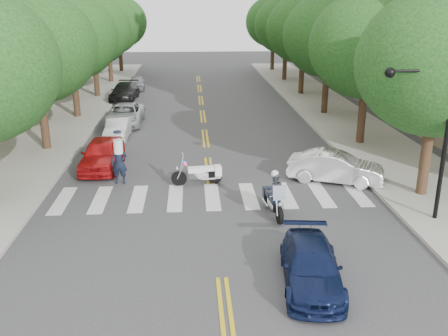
{
  "coord_description": "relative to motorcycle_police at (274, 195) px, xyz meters",
  "views": [
    {
      "loc": [
        -0.8,
        -13.02,
        7.85
      ],
      "look_at": [
        0.49,
        6.43,
        1.3
      ],
      "focal_mm": 40.0,
      "sensor_mm": 36.0,
      "label": 1
    }
  ],
  "objects": [
    {
      "name": "tree_r_5",
      "position": [
        6.52,
        41.45,
        4.75
      ],
      "size": [
        6.4,
        6.4,
        8.45
      ],
      "color": "#382316",
      "rests_on": "ground"
    },
    {
      "name": "tree_l_5",
      "position": [
        -11.08,
        41.45,
        4.75
      ],
      "size": [
        6.4,
        6.4,
        8.45
      ],
      "color": "#382316",
      "rests_on": "ground"
    },
    {
      "name": "sedan_blue",
      "position": [
        0.27,
        -5.05,
        -0.22
      ],
      "size": [
        2.09,
        4.19,
        1.17
      ],
      "primitive_type": "imported",
      "rotation": [
        0.0,
        0.0,
        -0.12
      ],
      "color": "#0E173B",
      "rests_on": "ground"
    },
    {
      "name": "parked_car_c",
      "position": [
        -7.48,
        15.26,
        -0.13
      ],
      "size": [
        2.32,
        4.9,
        1.35
      ],
      "primitive_type": "imported",
      "rotation": [
        0.0,
        0.0,
        -0.02
      ],
      "color": "#AAAEB2",
      "rests_on": "ground"
    },
    {
      "name": "sidewalk_right",
      "position": [
        7.22,
        17.45,
        -0.73
      ],
      "size": [
        5.0,
        60.0,
        0.15
      ],
      "primitive_type": "cube",
      "color": "#9E9991",
      "rests_on": "ground"
    },
    {
      "name": "parked_car_e",
      "position": [
        -8.11,
        29.45,
        -0.2
      ],
      "size": [
        1.67,
        3.66,
        1.22
      ],
      "primitive_type": "imported",
      "rotation": [
        0.0,
        0.0,
        0.07
      ],
      "color": "gray",
      "rests_on": "ground"
    },
    {
      "name": "traffic_signal_pole",
      "position": [
        5.44,
        -1.06,
        2.91
      ],
      "size": [
        2.82,
        0.42,
        6.0
      ],
      "color": "black",
      "rests_on": "ground"
    },
    {
      "name": "tree_l_2",
      "position": [
        -11.08,
        17.45,
        4.75
      ],
      "size": [
        6.4,
        6.4,
        8.45
      ],
      "color": "#382316",
      "rests_on": "ground"
    },
    {
      "name": "ground",
      "position": [
        -2.28,
        -4.55,
        -0.81
      ],
      "size": [
        140.0,
        140.0,
        0.0
      ],
      "primitive_type": "plane",
      "color": "#38383A",
      "rests_on": "ground"
    },
    {
      "name": "tree_r_4",
      "position": [
        6.52,
        33.45,
        4.75
      ],
      "size": [
        6.4,
        6.4,
        8.45
      ],
      "color": "#382316",
      "rests_on": "ground"
    },
    {
      "name": "convertible",
      "position": [
        3.37,
        3.44,
        -0.11
      ],
      "size": [
        4.48,
        2.97,
        1.4
      ],
      "primitive_type": "imported",
      "rotation": [
        0.0,
        0.0,
        1.18
      ],
      "color": "white",
      "rests_on": "ground"
    },
    {
      "name": "tree_l_3",
      "position": [
        -11.08,
        25.45,
        4.75
      ],
      "size": [
        6.4,
        6.4,
        8.45
      ],
      "color": "#382316",
      "rests_on": "ground"
    },
    {
      "name": "motorcycle_police",
      "position": [
        0.0,
        0.0,
        0.0
      ],
      "size": [
        0.8,
        2.24,
        1.82
      ],
      "rotation": [
        0.0,
        0.0,
        3.24
      ],
      "color": "black",
      "rests_on": "ground"
    },
    {
      "name": "parked_car_a",
      "position": [
        -7.48,
        6.08,
        -0.06
      ],
      "size": [
        1.92,
        4.46,
        1.5
      ],
      "primitive_type": "imported",
      "rotation": [
        0.0,
        0.0,
        -0.03
      ],
      "color": "red",
      "rests_on": "ground"
    },
    {
      "name": "parked_car_d",
      "position": [
        -8.58,
        23.95,
        -0.1
      ],
      "size": [
        2.25,
        4.96,
        1.41
      ],
      "primitive_type": "imported",
      "rotation": [
        0.0,
        0.0,
        -0.06
      ],
      "color": "black",
      "rests_on": "ground"
    },
    {
      "name": "sidewalk_left",
      "position": [
        -11.78,
        17.45,
        -0.73
      ],
      "size": [
        5.0,
        60.0,
        0.15
      ],
      "primitive_type": "cube",
      "color": "#9E9991",
      "rests_on": "ground"
    },
    {
      "name": "tree_l_4",
      "position": [
        -11.08,
        33.45,
        4.75
      ],
      "size": [
        6.4,
        6.4,
        8.45
      ],
      "color": "#382316",
      "rests_on": "ground"
    },
    {
      "name": "tree_r_1",
      "position": [
        6.52,
        9.45,
        4.75
      ],
      "size": [
        6.4,
        6.4,
        8.45
      ],
      "color": "#382316",
      "rests_on": "ground"
    },
    {
      "name": "tree_r_0",
      "position": [
        6.52,
        1.45,
        4.75
      ],
      "size": [
        6.4,
        6.4,
        8.45
      ],
      "color": "#382316",
      "rests_on": "ground"
    },
    {
      "name": "motorcycle_parked",
      "position": [
        -2.7,
        3.53,
        -0.29
      ],
      "size": [
        2.29,
        0.71,
        1.48
      ],
      "rotation": [
        0.0,
        0.0,
        1.7
      ],
      "color": "black",
      "rests_on": "ground"
    },
    {
      "name": "tree_l_1",
      "position": [
        -11.08,
        9.45,
        4.75
      ],
      "size": [
        6.4,
        6.4,
        8.45
      ],
      "color": "#382316",
      "rests_on": "ground"
    },
    {
      "name": "officer_standing",
      "position": [
        -6.35,
        3.87,
        0.17
      ],
      "size": [
        0.76,
        0.54,
        1.96
      ],
      "primitive_type": "imported",
      "rotation": [
        0.0,
        0.0,
        -0.1
      ],
      "color": "black",
      "rests_on": "ground"
    },
    {
      "name": "tree_r_2",
      "position": [
        6.52,
        17.45,
        4.75
      ],
      "size": [
        6.4,
        6.4,
        8.45
      ],
      "color": "#382316",
      "rests_on": "ground"
    },
    {
      "name": "parked_car_b",
      "position": [
        -7.48,
        11.67,
        -0.21
      ],
      "size": [
        1.3,
        3.67,
        1.2
      ],
      "primitive_type": "imported",
      "rotation": [
        0.0,
        0.0,
        -0.01
      ],
      "color": "silver",
      "rests_on": "ground"
    },
    {
      "name": "tree_r_3",
      "position": [
        6.52,
        25.45,
        4.75
      ],
      "size": [
        6.4,
        6.4,
        8.45
      ],
      "color": "#382316",
      "rests_on": "ground"
    }
  ]
}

